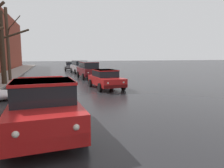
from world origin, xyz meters
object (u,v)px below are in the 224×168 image
Objects in this scene: sedan_grey_queued_behind_truck at (71,66)px; bare_tree_far_down_block at (8,44)px; pickup_truck_red_approaching_near_lane at (44,105)px; suv_maroon_parked_kerbside_mid at (88,69)px; suv_silver_parked_far_down_block at (79,66)px; bare_tree_mid_block at (2,45)px; sedan_red_parked_kerbside_close at (106,79)px.

bare_tree_far_down_block is at bearing -116.66° from sedan_grey_queued_behind_truck.
pickup_truck_red_approaching_near_lane is 1.16× the size of suv_maroon_parked_kerbside_mid.
bare_tree_far_down_block is at bearing -135.02° from suv_silver_parked_far_down_block.
sedan_red_parked_kerbside_close is (7.81, -4.07, -2.59)m from bare_tree_mid_block.
sedan_red_parked_kerbside_close is 7.37m from suv_maroon_parked_kerbside_mid.
bare_tree_mid_block is 1.34× the size of suv_maroon_parked_kerbside_mid.
suv_silver_parked_far_down_block is at bearing 90.17° from sedan_red_parked_kerbside_close.
suv_silver_parked_far_down_block is (7.75, 7.74, -2.63)m from bare_tree_far_down_block.
pickup_truck_red_approaching_near_lane is at bearing -73.95° from bare_tree_mid_block.
sedan_grey_queued_behind_truck is (3.62, 29.00, -0.13)m from pickup_truck_red_approaching_near_lane.
sedan_red_parked_kerbside_close is 1.05× the size of sedan_grey_queued_behind_truck.
pickup_truck_red_approaching_near_lane is 9.21m from sedan_red_parked_kerbside_close.
pickup_truck_red_approaching_near_lane is 22.98m from suv_silver_parked_far_down_block.
bare_tree_mid_block is at bearing 152.48° from sedan_red_parked_kerbside_close.
sedan_red_parked_kerbside_close is (4.30, 8.14, -0.13)m from pickup_truck_red_approaching_near_lane.
pickup_truck_red_approaching_near_lane is 1.33× the size of sedan_grey_queued_behind_truck.
suv_silver_parked_far_down_block reaches higher than sedan_red_parked_kerbside_close.
pickup_truck_red_approaching_near_lane is at bearing -97.11° from sedan_grey_queued_behind_truck.
pickup_truck_red_approaching_near_lane is 1.27× the size of sedan_red_parked_kerbside_close.
suv_maroon_parked_kerbside_mid is 0.93× the size of suv_silver_parked_far_down_block.
bare_tree_far_down_block is at bearing 103.26° from pickup_truck_red_approaching_near_lane.
bare_tree_far_down_block reaches higher than suv_silver_parked_far_down_block.
sedan_grey_queued_behind_truck is at bearing 66.99° from bare_tree_mid_block.
suv_silver_parked_far_down_block is at bearing 53.15° from bare_tree_mid_block.
bare_tree_mid_block reaches higher than suv_maroon_parked_kerbside_mid.
bare_tree_mid_block is at bearing -113.01° from sedan_grey_queued_behind_truck.
bare_tree_mid_block is 9.18m from sedan_red_parked_kerbside_close.
suv_maroon_parked_kerbside_mid is at bearing 90.02° from sedan_red_parked_kerbside_close.
sedan_red_parked_kerbside_close is at bearing -27.52° from bare_tree_mid_block.
bare_tree_far_down_block is 16.11m from sedan_grey_queued_behind_truck.
bare_tree_mid_block is at bearing -90.43° from bare_tree_far_down_block.
sedan_grey_queued_behind_truck is (7.13, 16.79, -2.60)m from bare_tree_mid_block.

